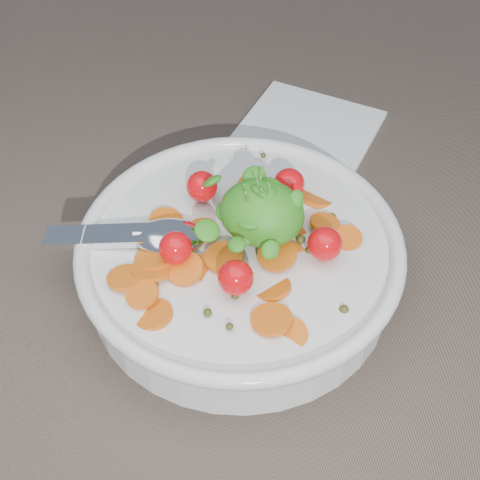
% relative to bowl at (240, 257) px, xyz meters
% --- Properties ---
extents(ground, '(6.00, 6.00, 0.00)m').
position_rel_bowl_xyz_m(ground, '(0.00, -0.02, -0.03)').
color(ground, '#776355').
rests_on(ground, ground).
extents(bowl, '(0.31, 0.29, 0.12)m').
position_rel_bowl_xyz_m(bowl, '(0.00, 0.00, 0.00)').
color(bowl, white).
rests_on(bowl, ground).
extents(napkin, '(0.16, 0.14, 0.01)m').
position_rel_bowl_xyz_m(napkin, '(-0.00, 0.24, -0.03)').
color(napkin, white).
rests_on(napkin, ground).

